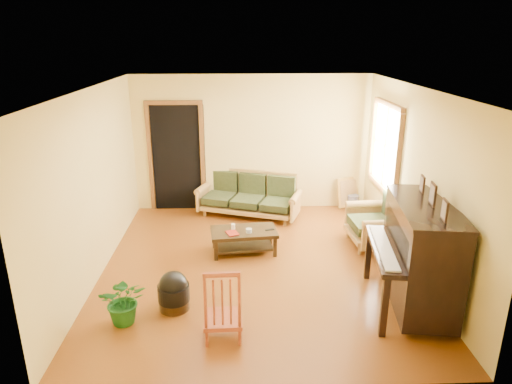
{
  "coord_description": "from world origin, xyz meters",
  "views": [
    {
      "loc": [
        -0.24,
        -6.07,
        3.24
      ],
      "look_at": [
        -0.0,
        0.2,
        1.1
      ],
      "focal_mm": 32.0,
      "sensor_mm": 36.0,
      "label": 1
    }
  ],
  "objects_px": {
    "sofa": "(248,195)",
    "coffee_table": "(244,241)",
    "potted_plant": "(124,300)",
    "armchair": "(374,219)",
    "red_chair": "(222,301)",
    "piano": "(420,257)",
    "footstool": "(174,295)",
    "ceramic_crock": "(353,202)"
  },
  "relations": [
    {
      "from": "sofa",
      "to": "coffee_table",
      "type": "height_order",
      "value": "sofa"
    },
    {
      "from": "coffee_table",
      "to": "potted_plant",
      "type": "xyz_separation_m",
      "value": [
        -1.43,
        -1.83,
        0.11
      ]
    },
    {
      "from": "armchair",
      "to": "red_chair",
      "type": "relative_size",
      "value": 1.01
    },
    {
      "from": "sofa",
      "to": "piano",
      "type": "distance_m",
      "value": 3.78
    },
    {
      "from": "footstool",
      "to": "red_chair",
      "type": "distance_m",
      "value": 0.9
    },
    {
      "from": "coffee_table",
      "to": "red_chair",
      "type": "relative_size",
      "value": 1.13
    },
    {
      "from": "potted_plant",
      "to": "coffee_table",
      "type": "bearing_deg",
      "value": 51.91
    },
    {
      "from": "red_chair",
      "to": "potted_plant",
      "type": "height_order",
      "value": "red_chair"
    },
    {
      "from": "sofa",
      "to": "footstool",
      "type": "xyz_separation_m",
      "value": [
        -1.0,
        -3.12,
        -0.22
      ]
    },
    {
      "from": "sofa",
      "to": "potted_plant",
      "type": "relative_size",
      "value": 3.19
    },
    {
      "from": "sofa",
      "to": "armchair",
      "type": "distance_m",
      "value": 2.43
    },
    {
      "from": "armchair",
      "to": "red_chair",
      "type": "bearing_deg",
      "value": -139.54
    },
    {
      "from": "footstool",
      "to": "red_chair",
      "type": "height_order",
      "value": "red_chair"
    },
    {
      "from": "sofa",
      "to": "coffee_table",
      "type": "bearing_deg",
      "value": -74.49
    },
    {
      "from": "coffee_table",
      "to": "potted_plant",
      "type": "bearing_deg",
      "value": -128.09
    },
    {
      "from": "sofa",
      "to": "footstool",
      "type": "height_order",
      "value": "sofa"
    },
    {
      "from": "armchair",
      "to": "potted_plant",
      "type": "relative_size",
      "value": 1.54
    },
    {
      "from": "ceramic_crock",
      "to": "footstool",
      "type": "bearing_deg",
      "value": -132.03
    },
    {
      "from": "piano",
      "to": "coffee_table",
      "type": "bearing_deg",
      "value": 150.69
    },
    {
      "from": "armchair",
      "to": "ceramic_crock",
      "type": "distance_m",
      "value": 1.71
    },
    {
      "from": "armchair",
      "to": "potted_plant",
      "type": "xyz_separation_m",
      "value": [
        -3.55,
        -2.02,
        -0.16
      ]
    },
    {
      "from": "sofa",
      "to": "coffee_table",
      "type": "distance_m",
      "value": 1.58
    },
    {
      "from": "ceramic_crock",
      "to": "potted_plant",
      "type": "xyz_separation_m",
      "value": [
        -3.62,
        -3.69,
        0.16
      ]
    },
    {
      "from": "piano",
      "to": "sofa",
      "type": "bearing_deg",
      "value": 130.38
    },
    {
      "from": "red_chair",
      "to": "piano",
      "type": "bearing_deg",
      "value": 10.3
    },
    {
      "from": "sofa",
      "to": "piano",
      "type": "relative_size",
      "value": 1.22
    },
    {
      "from": "red_chair",
      "to": "sofa",
      "type": "bearing_deg",
      "value": 82.28
    },
    {
      "from": "piano",
      "to": "red_chair",
      "type": "height_order",
      "value": "piano"
    },
    {
      "from": "armchair",
      "to": "red_chair",
      "type": "distance_m",
      "value": 3.33
    },
    {
      "from": "red_chair",
      "to": "ceramic_crock",
      "type": "relative_size",
      "value": 3.3
    },
    {
      "from": "coffee_table",
      "to": "potted_plant",
      "type": "relative_size",
      "value": 1.72
    },
    {
      "from": "piano",
      "to": "footstool",
      "type": "height_order",
      "value": "piano"
    },
    {
      "from": "sofa",
      "to": "armchair",
      "type": "bearing_deg",
      "value": -14.86
    },
    {
      "from": "piano",
      "to": "potted_plant",
      "type": "distance_m",
      "value": 3.6
    },
    {
      "from": "sofa",
      "to": "piano",
      "type": "height_order",
      "value": "piano"
    },
    {
      "from": "footstool",
      "to": "ceramic_crock",
      "type": "relative_size",
      "value": 1.44
    },
    {
      "from": "coffee_table",
      "to": "red_chair",
      "type": "bearing_deg",
      "value": -97.02
    },
    {
      "from": "coffee_table",
      "to": "piano",
      "type": "relative_size",
      "value": 0.66
    },
    {
      "from": "armchair",
      "to": "potted_plant",
      "type": "height_order",
      "value": "armchair"
    },
    {
      "from": "sofa",
      "to": "ceramic_crock",
      "type": "bearing_deg",
      "value": 27.78
    },
    {
      "from": "armchair",
      "to": "red_chair",
      "type": "xyz_separation_m",
      "value": [
        -2.38,
        -2.33,
        -0.0
      ]
    },
    {
      "from": "coffee_table",
      "to": "potted_plant",
      "type": "height_order",
      "value": "potted_plant"
    }
  ]
}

